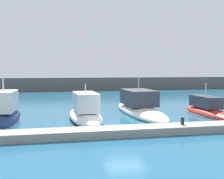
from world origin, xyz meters
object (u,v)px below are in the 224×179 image
object	(u,v)px
motorboat_ivory_fourth	(139,107)
mooring_buoy_yellow	(3,94)
motorboat_navy_second	(5,113)
motorboat_red_fifth	(208,111)
motorboat_white_third	(85,112)
dock_bollard	(183,121)

from	to	relation	value
motorboat_ivory_fourth	mooring_buoy_yellow	world-z (taller)	motorboat_ivory_fourth
motorboat_navy_second	motorboat_red_fifth	world-z (taller)	motorboat_navy_second
motorboat_white_third	motorboat_ivory_fourth	xyz separation A→B (m)	(4.81, 2.10, -0.03)
motorboat_ivory_fourth	dock_bollard	xyz separation A→B (m)	(0.48, -7.05, 0.10)
motorboat_red_fifth	motorboat_white_third	bearing A→B (deg)	90.08
motorboat_ivory_fourth	motorboat_red_fifth	xyz separation A→B (m)	(5.34, -1.87, -0.23)
motorboat_red_fifth	mooring_buoy_yellow	bearing A→B (deg)	39.81
motorboat_white_third	mooring_buoy_yellow	distance (m)	25.72
motorboat_red_fifth	mooring_buoy_yellow	distance (m)	30.99
motorboat_navy_second	mooring_buoy_yellow	distance (m)	23.79
motorboat_navy_second	motorboat_ivory_fourth	distance (m)	10.61
mooring_buoy_yellow	dock_bollard	bearing A→B (deg)	-61.54
motorboat_navy_second	motorboat_red_fifth	bearing A→B (deg)	-89.06
motorboat_ivory_fourth	dock_bollard	distance (m)	7.07
motorboat_navy_second	dock_bollard	world-z (taller)	motorboat_navy_second
motorboat_navy_second	mooring_buoy_yellow	bearing A→B (deg)	12.08
dock_bollard	motorboat_ivory_fourth	bearing A→B (deg)	93.87
motorboat_white_third	motorboat_red_fifth	xyz separation A→B (m)	(10.16, 0.23, -0.25)
motorboat_navy_second	motorboat_red_fifth	distance (m)	15.80
motorboat_ivory_fourth	mooring_buoy_yellow	size ratio (longest dim) A/B	14.57
motorboat_navy_second	motorboat_white_third	distance (m)	5.64
mooring_buoy_yellow	dock_bollard	size ratio (longest dim) A/B	1.63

